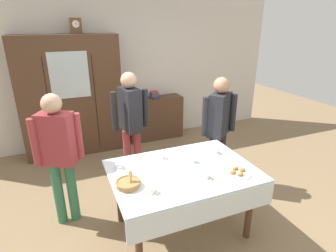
{
  "coord_description": "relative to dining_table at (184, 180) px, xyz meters",
  "views": [
    {
      "loc": [
        -1.1,
        -2.46,
        2.23
      ],
      "look_at": [
        0.0,
        0.2,
        1.12
      ],
      "focal_mm": 29.09,
      "sensor_mm": 36.0,
      "label": 1
    }
  ],
  "objects": [
    {
      "name": "person_by_cabinet",
      "position": [
        0.85,
        0.7,
        0.28
      ],
      "size": [
        0.52,
        0.38,
        1.57
      ],
      "color": "#232328",
      "rests_on": "ground"
    },
    {
      "name": "ground_plane",
      "position": [
        0.0,
        0.23,
        -0.67
      ],
      "size": [
        12.0,
        12.0,
        0.0
      ],
      "primitive_type": "plane",
      "color": "#846B4C",
      "rests_on": "ground"
    },
    {
      "name": "person_behind_table_left",
      "position": [
        -1.18,
        0.68,
        0.28
      ],
      "size": [
        0.52,
        0.35,
        1.56
      ],
      "color": "#33704C",
      "rests_on": "ground"
    },
    {
      "name": "dining_table",
      "position": [
        0.0,
        0.0,
        0.0
      ],
      "size": [
        1.5,
        1.07,
        0.77
      ],
      "color": "#4C3321",
      "rests_on": "ground"
    },
    {
      "name": "book_stack",
      "position": [
        0.62,
        2.64,
        0.24
      ],
      "size": [
        0.17,
        0.22,
        0.12
      ],
      "color": "#99332D",
      "rests_on": "bookshelf_low"
    },
    {
      "name": "tea_cup_mid_right",
      "position": [
        0.52,
        0.23,
        0.13
      ],
      "size": [
        0.13,
        0.13,
        0.06
      ],
      "color": "white",
      "rests_on": "dining_table"
    },
    {
      "name": "tea_cup_near_left",
      "position": [
        -0.44,
        -0.24,
        0.14
      ],
      "size": [
        0.13,
        0.13,
        0.06
      ],
      "color": "white",
      "rests_on": "dining_table"
    },
    {
      "name": "tea_cup_mid_left",
      "position": [
        0.17,
        0.13,
        0.14
      ],
      "size": [
        0.13,
        0.13,
        0.06
      ],
      "color": "silver",
      "rests_on": "dining_table"
    },
    {
      "name": "spoon_near_right",
      "position": [
        -0.02,
        -0.07,
        0.11
      ],
      "size": [
        0.12,
        0.02,
        0.01
      ],
      "color": "silver",
      "rests_on": "dining_table"
    },
    {
      "name": "bookshelf_low",
      "position": [
        0.62,
        2.64,
        -0.25
      ],
      "size": [
        1.09,
        0.35,
        0.84
      ],
      "color": "#4C3321",
      "rests_on": "ground"
    },
    {
      "name": "tea_cup_far_right",
      "position": [
        -0.12,
        0.35,
        0.13
      ],
      "size": [
        0.13,
        0.13,
        0.06
      ],
      "color": "white",
      "rests_on": "dining_table"
    },
    {
      "name": "tea_cup_front_edge",
      "position": [
        0.14,
        -0.21,
        0.13
      ],
      "size": [
        0.13,
        0.13,
        0.06
      ],
      "color": "white",
      "rests_on": "dining_table"
    },
    {
      "name": "bread_basket",
      "position": [
        -0.61,
        -0.05,
        0.14
      ],
      "size": [
        0.24,
        0.24,
        0.16
      ],
      "color": "#9E7542",
      "rests_on": "dining_table"
    },
    {
      "name": "back_wall",
      "position": [
        0.0,
        2.88,
        0.68
      ],
      "size": [
        6.4,
        0.1,
        2.7
      ],
      "primitive_type": "cube",
      "color": "silver",
      "rests_on": "ground"
    },
    {
      "name": "spoon_mid_left",
      "position": [
        -0.39,
        0.14,
        0.11
      ],
      "size": [
        0.12,
        0.02,
        0.01
      ],
      "color": "silver",
      "rests_on": "dining_table"
    },
    {
      "name": "mantel_clock",
      "position": [
        -0.7,
        2.59,
        1.5
      ],
      "size": [
        0.18,
        0.11,
        0.24
      ],
      "color": "brown",
      "rests_on": "wall_cabinet"
    },
    {
      "name": "tea_cup_far_left",
      "position": [
        -0.61,
        0.32,
        0.14
      ],
      "size": [
        0.13,
        0.13,
        0.06
      ],
      "color": "white",
      "rests_on": "dining_table"
    },
    {
      "name": "wall_cabinet",
      "position": [
        -0.9,
        2.59,
        0.36
      ],
      "size": [
        1.66,
        0.46,
        2.05
      ],
      "color": "#4C3321",
      "rests_on": "ground"
    },
    {
      "name": "pastry_plate",
      "position": [
        0.49,
        -0.25,
        0.12
      ],
      "size": [
        0.28,
        0.28,
        0.05
      ],
      "color": "white",
      "rests_on": "dining_table"
    },
    {
      "name": "person_behind_table_right",
      "position": [
        -0.22,
        1.27,
        0.32
      ],
      "size": [
        0.52,
        0.39,
        1.62
      ],
      "color": "#933338",
      "rests_on": "ground"
    }
  ]
}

